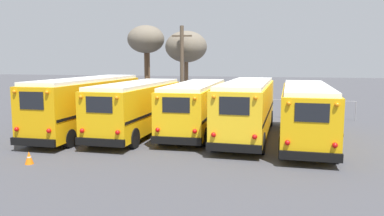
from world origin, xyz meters
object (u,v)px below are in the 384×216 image
Objects in this scene: school_bus_0 at (88,103)px; school_bus_3 at (247,107)px; school_bus_1 at (138,106)px; bare_tree_0 at (186,47)px; bare_tree_1 at (149,37)px; utility_pole at (182,67)px; traffic_cone at (29,158)px; bare_tree_2 at (146,40)px; school_bus_4 at (306,111)px; school_bus_2 at (196,105)px.

school_bus_0 is 9.51m from school_bus_3.
bare_tree_0 is (-0.71, 14.27, 3.90)m from school_bus_1.
bare_tree_0 is 0.85× the size of bare_tree_1.
school_bus_0 is at bearing -102.74° from utility_pole.
school_bus_0 is 1.01× the size of school_bus_3.
traffic_cone is at bearing -93.79° from bare_tree_0.
bare_tree_2 is (-11.34, 14.29, 4.60)m from school_bus_3.
bare_tree_1 is at bearing 130.91° from bare_tree_0.
school_bus_0 is 1.11× the size of school_bus_1.
bare_tree_2 is at bearing 134.16° from school_bus_4.
utility_pole reaches higher than school_bus_2.
bare_tree_2 is 14.28× the size of traffic_cone.
school_bus_3 is 15.67m from bare_tree_0.
school_bus_4 is 13.71m from traffic_cone.
school_bus_1 is at bearing -71.56° from bare_tree_2.
school_bus_3 is (9.47, 0.85, -0.05)m from school_bus_0.
school_bus_4 is at bearing -45.84° from bare_tree_2.
school_bus_3 is 1.35× the size of bare_tree_2.
school_bus_0 is 6.51m from school_bus_2.
school_bus_2 is at bearing -70.57° from utility_pole.
school_bus_4 is 17.83m from bare_tree_0.
school_bus_4 is (6.31, -1.39, 0.03)m from school_bus_2.
bare_tree_1 is (-16.64, 21.57, 5.39)m from school_bus_4.
school_bus_4 is (12.63, 0.21, -0.12)m from school_bus_0.
utility_pole reaches higher than bare_tree_0.
school_bus_3 is at bearing 168.55° from school_bus_4.
school_bus_2 is 6.46m from school_bus_4.
bare_tree_2 is (-8.19, 13.54, 4.71)m from school_bus_2.
bare_tree_2 reaches higher than utility_pole.
school_bus_2 is 1.43× the size of bare_tree_0.
school_bus_1 is (3.16, 0.05, -0.10)m from school_bus_0.
school_bus_2 is 1.21× the size of bare_tree_1.
bare_tree_0 is at bearing 106.89° from school_bus_2.
traffic_cone is (1.04, -6.99, -1.51)m from school_bus_0.
school_bus_4 is 15.48m from utility_pole.
school_bus_2 is 0.97× the size of school_bus_3.
school_bus_3 is 1.26× the size of bare_tree_1.
school_bus_0 reaches higher than school_bus_2.
school_bus_2 is at bearing 167.56° from school_bus_4.
bare_tree_1 is 7.01m from bare_tree_2.
school_bus_0 is 7.23m from traffic_cone.
utility_pole reaches higher than school_bus_3.
traffic_cone is (-1.64, -18.88, -3.52)m from utility_pole.
bare_tree_0 is (-3.86, 12.72, 3.95)m from school_bus_2.
school_bus_2 is 0.96× the size of school_bus_4.
school_bus_1 is at bearing -153.89° from school_bus_2.
school_bus_1 is 9.47m from school_bus_4.
school_bus_1 is 1.30× the size of utility_pole.
school_bus_3 is at bearing 42.93° from traffic_cone.
bare_tree_0 reaches higher than school_bus_2.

